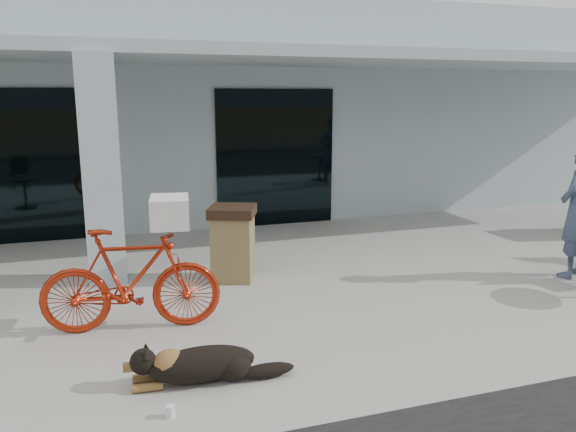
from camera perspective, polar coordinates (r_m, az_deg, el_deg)
name	(u,v)px	position (r m, az deg, el deg)	size (l,w,h in m)	color
ground	(252,329)	(6.43, -3.70, -11.39)	(80.00, 80.00, 0.00)	#A4A39B
building	(163,109)	(14.29, -12.55, 10.56)	(22.00, 7.00, 4.50)	#A0B0B6
storefront_glass_right	(276,158)	(11.24, -1.26, 5.91)	(2.40, 0.06, 2.70)	black
column	(101,171)	(8.08, -18.44, 4.37)	(0.50, 0.50, 3.12)	#A0B0B6
overhang	(193,54)	(9.45, -9.67, 15.87)	(22.00, 2.80, 0.18)	#A0B0B6
bicycle	(131,280)	(6.43, -15.66, -6.26)	(0.55, 1.94, 1.17)	#A5230D
laundry_basket	(170,212)	(6.21, -11.92, 0.43)	(0.55, 0.41, 0.32)	white
dog	(202,362)	(5.33, -8.72, -14.47)	(1.13, 0.38, 0.38)	black
cup_near_dog	(170,411)	(4.92, -11.86, -18.85)	(0.08, 0.08, 0.10)	white
trash_receptacle	(233,243)	(7.96, -5.61, -2.76)	(0.62, 0.62, 1.06)	olive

